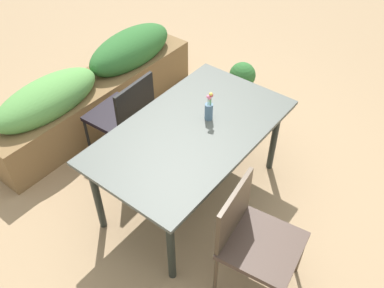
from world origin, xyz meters
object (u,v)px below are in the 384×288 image
(chair_far_side, at_px, (125,113))
(planter_box, at_px, (96,88))
(flower_vase, at_px, (209,109))
(potted_plant, at_px, (242,82))
(dining_table, at_px, (192,136))
(chair_near_left, at_px, (253,236))

(chair_far_side, xyz_separation_m, planter_box, (0.22, 0.66, -0.14))
(chair_far_side, relative_size, flower_vase, 3.43)
(chair_far_side, distance_m, potted_plant, 1.48)
(dining_table, relative_size, flower_vase, 6.48)
(chair_far_side, height_order, flower_vase, flower_vase)
(planter_box, xyz_separation_m, potted_plant, (1.17, -1.05, -0.12))
(dining_table, height_order, flower_vase, flower_vase)
(dining_table, height_order, chair_far_side, chair_far_side)
(dining_table, bearing_deg, planter_box, 79.67)
(dining_table, xyz_separation_m, potted_plant, (1.44, 0.42, -0.45))
(chair_near_left, distance_m, potted_plant, 2.23)
(dining_table, bearing_deg, potted_plant, 16.33)
(chair_far_side, height_order, potted_plant, chair_far_side)
(flower_vase, bearing_deg, planter_box, 86.76)
(chair_far_side, xyz_separation_m, flower_vase, (0.14, -0.84, 0.36))
(flower_vase, relative_size, potted_plant, 0.53)
(potted_plant, bearing_deg, chair_far_side, 164.29)
(chair_far_side, distance_m, planter_box, 0.71)
(chair_near_left, bearing_deg, dining_table, -122.82)
(chair_far_side, xyz_separation_m, potted_plant, (1.40, -0.39, -0.25))
(chair_far_side, xyz_separation_m, chair_near_left, (-0.43, -1.63, 0.01))
(dining_table, xyz_separation_m, planter_box, (0.27, 1.47, -0.34))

